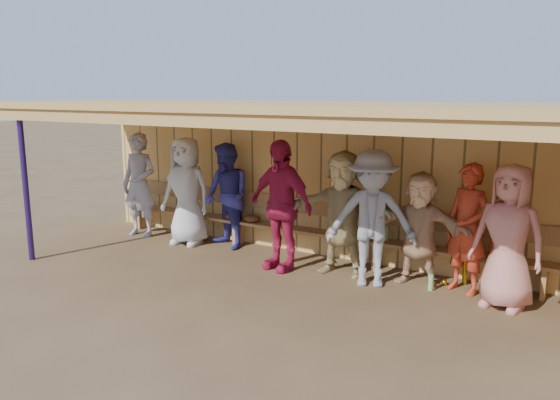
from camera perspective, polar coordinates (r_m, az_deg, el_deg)
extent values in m
plane|color=brown|center=(8.16, -1.29, -7.66)|extent=(90.00, 90.00, 0.00)
imported|color=#9C9AA3|center=(10.39, -14.48, 1.54)|extent=(0.75, 0.54, 1.92)
imported|color=silver|center=(9.65, -9.75, 0.92)|extent=(0.99, 0.72, 1.89)
imported|color=#353491|center=(9.32, -5.56, 0.41)|extent=(1.07, 0.96, 1.81)
imported|color=#B61D45|center=(8.13, 0.02, -0.55)|extent=(1.22, 0.69, 1.97)
imported|color=gray|center=(7.54, 9.58, -1.95)|extent=(1.39, 1.10, 1.88)
imported|color=#DBAC7B|center=(7.74, 14.36, -2.92)|extent=(1.49, 0.50, 1.59)
imported|color=#AF331C|center=(7.60, 18.99, -2.85)|extent=(0.75, 0.64, 1.75)
imported|color=tan|center=(7.21, 22.75, -3.60)|extent=(0.98, 0.74, 1.81)
imported|color=tan|center=(7.96, 6.52, -1.37)|extent=(1.73, 0.67, 1.83)
cube|color=#E6B562|center=(9.00, 3.32, 1.99)|extent=(8.60, 0.20, 2.40)
cube|color=tan|center=(7.73, -1.37, 9.80)|extent=(8.80, 3.20, 0.10)
cube|color=tan|center=(6.52, -8.60, 8.29)|extent=(8.80, 0.10, 0.18)
cube|color=tan|center=(10.30, -19.66, 8.73)|extent=(0.08, 3.00, 0.16)
cube|color=tan|center=(9.58, -16.03, 8.80)|extent=(0.08, 3.00, 0.16)
cube|color=tan|center=(8.90, -11.83, 8.85)|extent=(0.08, 3.00, 0.16)
cube|color=tan|center=(8.28, -6.97, 8.85)|extent=(0.08, 3.00, 0.16)
cube|color=tan|center=(7.73, -1.37, 8.77)|extent=(0.08, 3.00, 0.16)
cube|color=tan|center=(7.26, 5.02, 8.57)|extent=(0.08, 3.00, 0.16)
cube|color=tan|center=(6.89, 12.18, 8.23)|extent=(0.08, 3.00, 0.16)
cube|color=tan|center=(6.64, 20.00, 7.71)|extent=(0.08, 3.00, 0.16)
cylinder|color=navy|center=(9.41, -25.05, 1.35)|extent=(0.09, 0.09, 2.40)
cube|color=#B1804C|center=(8.91, 2.39, -3.19)|extent=(7.60, 0.32, 0.05)
cube|color=#B1804C|center=(8.96, 2.90, -0.65)|extent=(7.60, 0.04, 0.26)
cube|color=#B1804C|center=(11.12, -14.07, -1.82)|extent=(0.06, 0.29, 0.40)
cube|color=#B1804C|center=(9.64, -4.36, -3.49)|extent=(0.06, 0.29, 0.40)
cube|color=#B1804C|center=(8.45, 10.09, -5.76)|extent=(0.06, 0.29, 0.40)
cube|color=#B1804C|center=(7.96, 25.89, -7.80)|extent=(0.06, 0.29, 0.40)
cylinder|color=gold|center=(7.84, 18.78, -6.00)|extent=(0.13, 0.41, 0.80)
sphere|color=orange|center=(8.00, 16.80, -8.23)|extent=(0.08, 0.08, 0.08)
ellipsoid|color=#593319|center=(11.01, -14.31, -0.26)|extent=(0.30, 0.24, 0.14)
ellipsoid|color=#593319|center=(9.58, -5.05, -1.63)|extent=(0.30, 0.24, 0.14)
ellipsoid|color=#593319|center=(9.34, -2.95, -1.94)|extent=(0.30, 0.24, 0.14)
cylinder|color=#8EC361|center=(8.35, 11.07, -3.42)|extent=(0.07, 0.07, 0.22)
cylinder|color=#D35E2F|center=(7.98, 21.21, -4.66)|extent=(0.07, 0.07, 0.22)
cylinder|color=#81C361|center=(7.73, 15.49, -8.30)|extent=(0.07, 0.07, 0.22)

